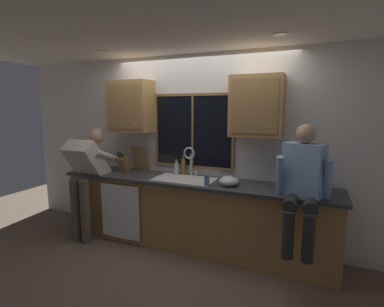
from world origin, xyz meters
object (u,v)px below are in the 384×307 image
Objects in this scene: bottle_green_glass at (176,168)px; soap_dispenser at (207,180)px; mixing_bowl at (229,181)px; cutting_board at (140,159)px; knife_block at (123,164)px; person_sitting_on_counter at (303,181)px; person_standing at (87,172)px; bottle_tall_clear at (183,166)px.

soap_dispenser is at bearing -31.58° from bottle_green_glass.
bottle_green_glass is at bearing 148.42° from soap_dispenser.
mixing_bowl is at bearing -16.01° from bottle_green_glass.
bottle_green_glass is (0.62, -0.05, -0.08)m from cutting_board.
bottle_green_glass is at bearing -4.64° from cutting_board.
person_sitting_on_counter is at bearing -8.09° from knife_block.
person_standing reaches higher than knife_block.
mixing_bowl is 0.85m from bottle_green_glass.
person_sitting_on_counter is 0.86m from mixing_bowl.
person_standing is at bearing -136.52° from cutting_board.
bottle_green_glass is at bearing -132.08° from bottle_tall_clear.
bottle_tall_clear reaches higher than soap_dispenser.
cutting_board is 1.57× the size of bottle_green_glass.
bottle_green_glass is 0.11m from bottle_tall_clear.
cutting_board is at bearing 175.36° from bottle_green_glass.
knife_block is 1.66m from mixing_bowl.
knife_block is (-2.48, 0.35, -0.08)m from person_sitting_on_counter.
cutting_board is 0.69m from bottle_tall_clear.
bottle_tall_clear is (1.24, 0.55, 0.08)m from person_standing.
cutting_board is at bearing 168.79° from mixing_bowl.
person_standing is 1.23× the size of person_sitting_on_counter.
knife_block is at bearing 171.91° from person_sitting_on_counter.
mixing_bowl is at bearing -11.21° from cutting_board.
knife_block is 1.65× the size of soap_dispenser.
knife_block reaches higher than bottle_green_glass.
bottle_tall_clear is at bearing 157.37° from mixing_bowl.
mixing_bowl is at bearing 6.69° from person_standing.
soap_dispenser is 0.69× the size of bottle_tall_clear.
mixing_bowl is at bearing 166.55° from person_sitting_on_counter.
soap_dispenser is at bearing 175.83° from person_sitting_on_counter.
person_sitting_on_counter is 2.32m from cutting_board.
person_standing is 1.26m from bottle_green_glass.
person_sitting_on_counter reaches higher than bottle_tall_clear.
soap_dispenser is 0.68m from bottle_green_glass.
cutting_board is 1.52× the size of mixing_bowl.
person_standing reaches higher than cutting_board.
bottle_green_glass is at bearing 21.82° from person_standing.
soap_dispenser is (1.41, -0.27, -0.03)m from knife_block.
person_sitting_on_counter is (2.81, 0.04, 0.15)m from person_standing.
person_standing reaches higher than mixing_bowl.
bottle_green_glass is (0.83, 0.08, -0.01)m from knife_block.
mixing_bowl is 0.81m from bottle_tall_clear.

